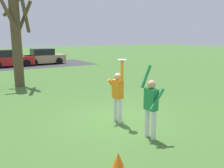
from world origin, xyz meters
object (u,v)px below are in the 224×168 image
Objects in this scene: frisbee_disc at (122,60)px; parked_car_tan at (44,57)px; person_catcher at (118,93)px; bare_tree_tall at (17,36)px; parked_car_red at (10,59)px; field_cone_orange at (118,159)px; person_defender at (151,104)px.

parked_car_tan is at bearing 81.33° from frisbee_disc.
bare_tree_tall reaches higher than person_catcher.
parked_car_red is at bearing 83.93° from bare_tree_tall.
person_catcher reaches higher than field_cone_orange.
frisbee_disc is at bearing 0.00° from person_catcher.
person_catcher is 6.50× the size of field_cone_orange.
person_defender is 7.47× the size of frisbee_disc.
parked_car_red is 3.32m from parked_car_tan.
person_defender is 0.49× the size of parked_car_tan.
frisbee_disc is 0.85× the size of field_cone_orange.
parked_car_tan reaches higher than field_cone_orange.
bare_tree_tall is (-1.06, -9.95, 2.10)m from parked_car_red.
frisbee_disc reaches higher than person_catcher.
field_cone_orange is at bearing -35.61° from person_catcher.
frisbee_disc reaches higher than parked_car_tan.
person_defender is at bearing 0.00° from person_catcher.
parked_car_tan is (2.75, 19.74, -0.25)m from person_defender.
person_catcher is 2.89m from field_cone_orange.
frisbee_disc is 18.11m from parked_car_red.
parked_car_tan is (2.81, 18.41, -1.37)m from frisbee_disc.
frisbee_disc is 0.05× the size of bare_tree_tall.
person_catcher is 0.50× the size of parked_car_red.
parked_car_red is at bearing 91.54° from frisbee_disc.
bare_tree_tall is at bearing -113.84° from parked_car_tan.
parked_car_red is at bearing 87.07° from field_cone_orange.
frisbee_disc is 18.68m from parked_car_tan.
parked_car_tan is 11.40m from bare_tree_tall.
field_cone_orange is at bearing -125.85° from frisbee_disc.
field_cone_orange is (-1.52, -2.10, -1.93)m from frisbee_disc.
person_defender is at bearing -98.89° from parked_car_tan.
field_cone_orange is at bearing -102.88° from parked_car_tan.
bare_tree_tall reaches higher than parked_car_tan.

